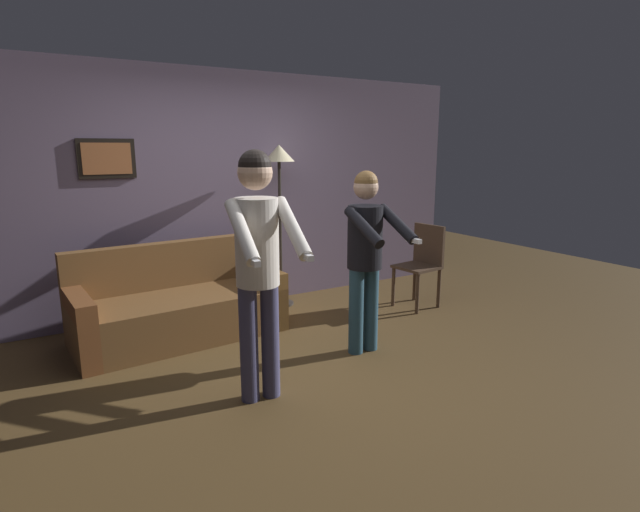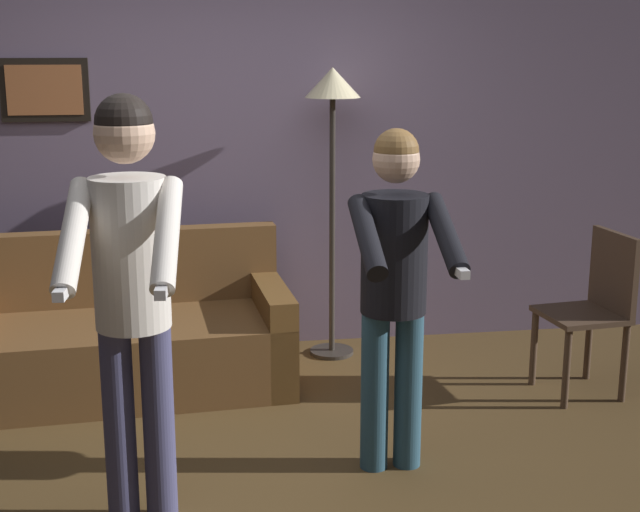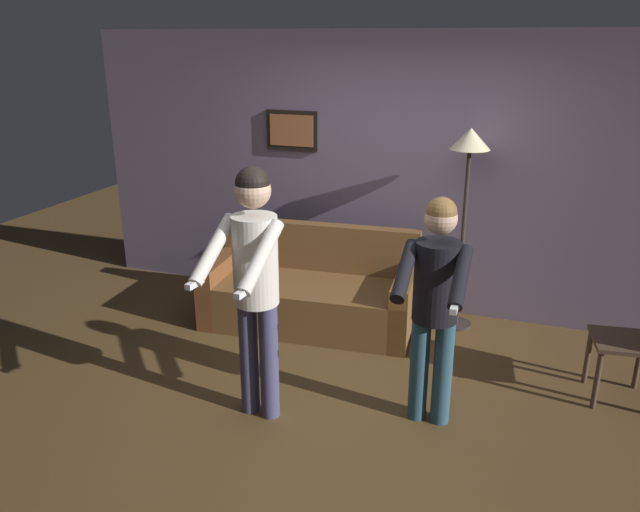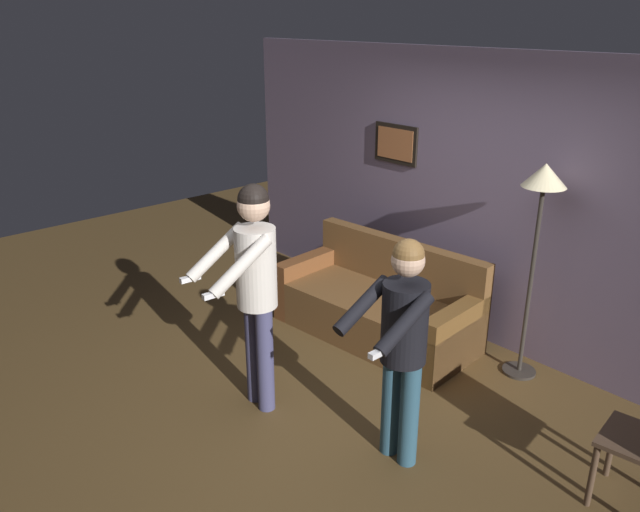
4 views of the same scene
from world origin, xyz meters
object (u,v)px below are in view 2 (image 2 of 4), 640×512
couch (122,342)px  person_standing_left (131,272)px  dining_chair_distant (595,303)px  torchiere_lamp (332,117)px  person_standing_right (395,273)px

couch → person_standing_left: size_ratio=1.10×
couch → dining_chair_distant: 2.71m
dining_chair_distant → torchiere_lamp: bearing=148.1°
couch → person_standing_right: person_standing_right is taller
torchiere_lamp → person_standing_left: bearing=-120.1°
couch → person_standing_left: bearing=-83.6°
torchiere_lamp → person_standing_left: 2.27m
couch → person_standing_right: 1.91m
person_standing_left → dining_chair_distant: person_standing_left is taller
couch → torchiere_lamp: (1.29, 0.39, 1.24)m
person_standing_right → dining_chair_distant: (1.34, 0.76, -0.42)m
person_standing_left → person_standing_right: size_ratio=1.11×
couch → dining_chair_distant: bearing=-9.9°
torchiere_lamp → person_standing_right: size_ratio=1.14×
couch → torchiere_lamp: torchiere_lamp is taller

